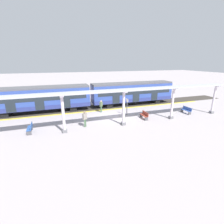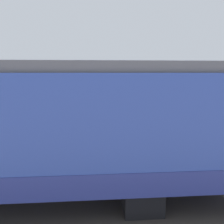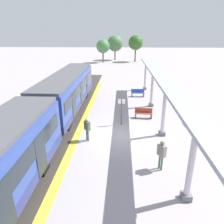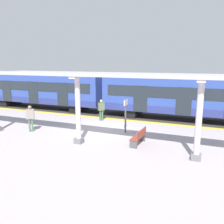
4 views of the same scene
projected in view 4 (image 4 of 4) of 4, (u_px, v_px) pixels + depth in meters
ground_plane at (100, 129)px, 16.17m from camera, size 176.00×176.00×0.00m
tactile_edge_strip at (117, 119)px, 19.03m from camera, size 0.51×32.28×0.01m
trackbed at (125, 115)px, 20.71m from camera, size 3.20×44.28×0.01m
train_near_carriage at (42, 89)px, 23.56m from camera, size 2.65×13.05×3.48m
train_far_carriage at (186, 97)px, 18.48m from camera, size 2.65×13.05×3.48m
canopy_pillar_third at (78, 110)px, 13.08m from camera, size 1.10×0.44×3.75m
canopy_pillar_fourth at (199, 120)px, 10.75m from camera, size 1.10×0.44×3.75m
canopy_beam at (78, 74)px, 12.66m from camera, size 1.20×26.17×0.16m
bench_far_end at (139, 137)px, 13.13m from camera, size 1.52×0.53×0.86m
platform_info_sign at (126, 112)px, 15.22m from camera, size 0.56×0.10×2.20m
passenger_waiting_near_edge at (101, 108)px, 18.39m from camera, size 0.48×0.50×1.66m
passenger_by_the_benches at (30, 115)px, 15.47m from camera, size 0.46×0.54×1.73m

